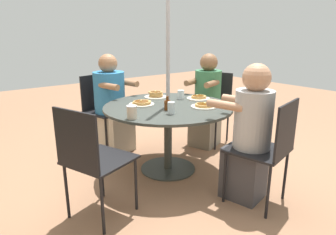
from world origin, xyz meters
TOP-DOWN VIEW (x-y plane):
  - ground_plane at (0.00, 0.00)m, footprint 12.00×12.00m
  - patio_table at (0.00, 0.00)m, footprint 1.32×1.32m
  - umbrella_pole at (0.00, 0.00)m, footprint 0.04×0.04m
  - patio_chair_north at (1.04, 0.23)m, footprint 0.54×0.54m
  - diner_north at (0.87, 0.19)m, footprint 0.55×0.45m
  - patio_chair_east at (-0.35, 1.01)m, footprint 0.57×0.57m
  - patio_chair_south at (-1.04, -0.23)m, footprint 0.54×0.54m
  - diner_south at (-0.87, -0.19)m, footprint 0.55×0.41m
  - patio_chair_west at (0.34, -1.01)m, footprint 0.57×0.57m
  - diner_west at (0.29, -0.85)m, footprint 0.45×0.52m
  - pancake_plate_a at (0.19, 0.19)m, footprint 0.26×0.26m
  - pancake_plate_b at (0.40, -0.13)m, footprint 0.26×0.26m
  - pancake_plate_c at (0.04, -0.46)m, footprint 0.26×0.26m
  - pancake_plate_d at (-0.28, -0.24)m, footprint 0.26×0.26m
  - syrup_bottle at (-0.14, 0.12)m, footprint 0.08×0.06m
  - coffee_cup at (-0.18, 0.54)m, footprint 0.09×0.09m
  - drinking_glass_a at (-0.27, 0.17)m, footprint 0.07×0.07m
  - drinking_glass_b at (0.16, -0.30)m, footprint 0.07×0.07m

SIDE VIEW (x-z plane):
  - ground_plane at x=0.00m, z-range 0.00..0.00m
  - patio_chair_north at x=1.04m, z-range 0.08..1.00m
  - patio_chair_east at x=-0.35m, z-range 0.08..1.00m
  - patio_chair_south at x=-1.04m, z-range 0.08..1.00m
  - patio_chair_west at x=0.34m, z-range 0.08..1.00m
  - diner_north at x=0.87m, z-range -0.05..1.13m
  - diner_west at x=0.29m, z-range -0.04..1.13m
  - diner_south at x=-0.87m, z-range -0.03..1.16m
  - patio_table at x=0.00m, z-range 0.24..0.95m
  - pancake_plate_d at x=-0.28m, z-range 0.70..0.75m
  - pancake_plate_c at x=0.04m, z-range 0.70..0.75m
  - pancake_plate_a at x=0.19m, z-range 0.70..0.75m
  - pancake_plate_b at x=0.40m, z-range 0.70..0.78m
  - drinking_glass_b at x=0.16m, z-range 0.71..0.81m
  - syrup_bottle at x=-0.14m, z-range 0.69..0.83m
  - drinking_glass_a at x=-0.27m, z-range 0.71..0.82m
  - coffee_cup at x=-0.18m, z-range 0.71..0.82m
  - umbrella_pole at x=0.00m, z-range 0.00..2.28m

